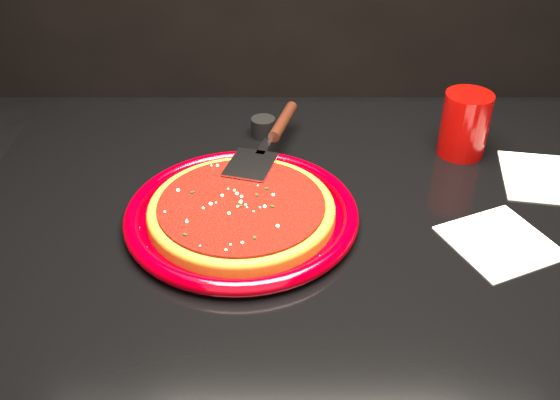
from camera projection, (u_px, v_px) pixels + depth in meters
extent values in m
cube|color=black|center=(325.00, 366.00, 1.22)|extent=(1.20, 0.80, 0.75)
cylinder|color=#750008|center=(242.00, 214.00, 0.98)|extent=(0.41, 0.41, 0.03)
cylinder|color=brown|center=(242.00, 212.00, 0.97)|extent=(0.33, 0.33, 0.01)
torus|color=brown|center=(241.00, 208.00, 0.97)|extent=(0.33, 0.33, 0.02)
cylinder|color=maroon|center=(241.00, 206.00, 0.97)|extent=(0.29, 0.29, 0.01)
cylinder|color=#910503|center=(465.00, 124.00, 1.12)|extent=(0.10, 0.10, 0.12)
cube|color=silver|center=(500.00, 242.00, 0.94)|extent=(0.19, 0.19, 0.00)
cube|color=silver|center=(547.00, 178.00, 1.08)|extent=(0.17, 0.18, 0.00)
cylinder|color=black|center=(263.00, 127.00, 1.20)|extent=(0.05, 0.05, 0.04)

